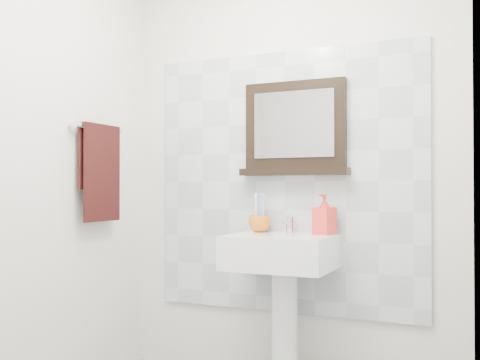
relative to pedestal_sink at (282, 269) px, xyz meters
The scene contains 11 objects.
back_wall 0.62m from the pedestal_sink, 103.87° to the left, with size 2.00×0.01×2.50m, color silver.
left_wall 1.49m from the pedestal_sink, 140.41° to the right, with size 0.01×2.20×2.50m, color silver.
right_wall 1.41m from the pedestal_sink, 42.77° to the right, with size 0.01×2.20×2.50m, color silver.
splashback 0.52m from the pedestal_sink, 104.61° to the left, with size 1.60×0.02×1.50m, color #B6C0C5.
pedestal_sink is the anchor object (origin of this frame).
toothbrush_cup 0.32m from the pedestal_sink, 145.24° to the left, with size 0.12×0.12×0.10m, color orange.
toothbrushes 0.38m from the pedestal_sink, 144.15° to the left, with size 0.05×0.04×0.21m.
soap_dispenser 0.38m from the pedestal_sink, 32.07° to the left, with size 0.10×0.10×0.22m, color red.
framed_mirror 0.78m from the pedestal_sink, 86.22° to the left, with size 0.63×0.11×0.53m.
towel_bar 1.30m from the pedestal_sink, 165.15° to the right, with size 0.07×0.40×0.03m.
hand_towel 1.18m from the pedestal_sink, 165.05° to the right, with size 0.06×0.30×0.55m.
Camera 1 is at (1.11, -1.95, 1.11)m, focal length 42.00 mm.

